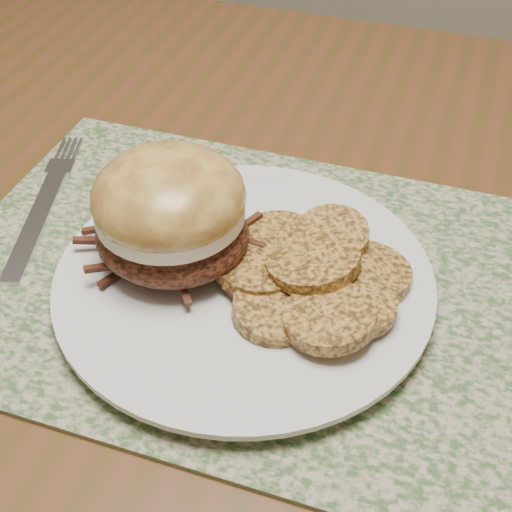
{
  "coord_description": "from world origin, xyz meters",
  "views": [
    {
      "loc": [
        0.3,
        -0.41,
        1.12
      ],
      "look_at": [
        0.18,
        -0.05,
        0.79
      ],
      "focal_mm": 50.0,
      "sensor_mm": 36.0,
      "label": 1
    }
  ],
  "objects_px": {
    "dinner_plate": "(244,282)",
    "fork": "(46,201)",
    "dining_table": "(95,275)",
    "pork_sandwich": "(170,213)"
  },
  "relations": [
    {
      "from": "dinner_plate",
      "to": "fork",
      "type": "bearing_deg",
      "value": 167.17
    },
    {
      "from": "dining_table",
      "to": "dinner_plate",
      "type": "relative_size",
      "value": 5.77
    },
    {
      "from": "pork_sandwich",
      "to": "dining_table",
      "type": "bearing_deg",
      "value": 163.45
    },
    {
      "from": "dinner_plate",
      "to": "fork",
      "type": "distance_m",
      "value": 0.2
    },
    {
      "from": "dinner_plate",
      "to": "pork_sandwich",
      "type": "relative_size",
      "value": 2.04
    },
    {
      "from": "dining_table",
      "to": "fork",
      "type": "relative_size",
      "value": 7.63
    },
    {
      "from": "dining_table",
      "to": "pork_sandwich",
      "type": "distance_m",
      "value": 0.19
    },
    {
      "from": "dinner_plate",
      "to": "fork",
      "type": "xyz_separation_m",
      "value": [
        -0.19,
        0.04,
        -0.01
      ]
    },
    {
      "from": "pork_sandwich",
      "to": "fork",
      "type": "bearing_deg",
      "value": 171.21
    },
    {
      "from": "dining_table",
      "to": "pork_sandwich",
      "type": "bearing_deg",
      "value": -24.88
    }
  ]
}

